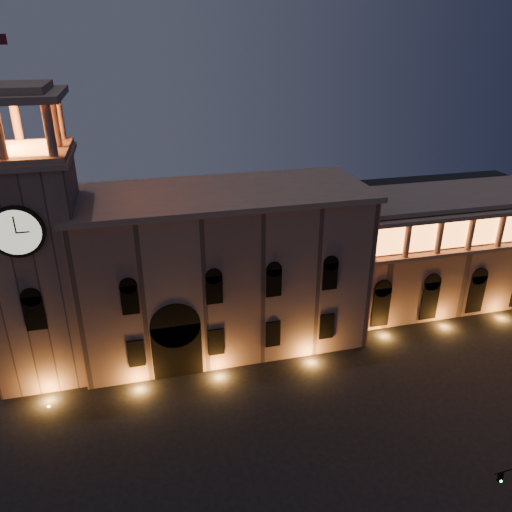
# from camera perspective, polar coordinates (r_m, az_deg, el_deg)

# --- Properties ---
(ground) EXTENTS (160.00, 160.00, 0.00)m
(ground) POSITION_cam_1_polar(r_m,az_deg,el_deg) (43.10, 5.53, -24.52)
(ground) COLOR black
(ground) RESTS_ON ground
(government_building) EXTENTS (30.80, 12.80, 17.60)m
(government_building) POSITION_cam_1_polar(r_m,az_deg,el_deg) (54.49, -3.86, -1.45)
(government_building) COLOR #856357
(government_building) RESTS_ON ground
(clock_tower) EXTENTS (9.80, 9.80, 32.40)m
(clock_tower) POSITION_cam_1_polar(r_m,az_deg,el_deg) (52.33, -23.99, -0.25)
(clock_tower) COLOR #856357
(clock_tower) RESTS_ON ground
(colonnade_wing) EXTENTS (40.60, 11.50, 14.50)m
(colonnade_wing) POSITION_cam_1_polar(r_m,az_deg,el_deg) (70.58, 24.14, 1.27)
(colonnade_wing) COLOR #805E52
(colonnade_wing) RESTS_ON ground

